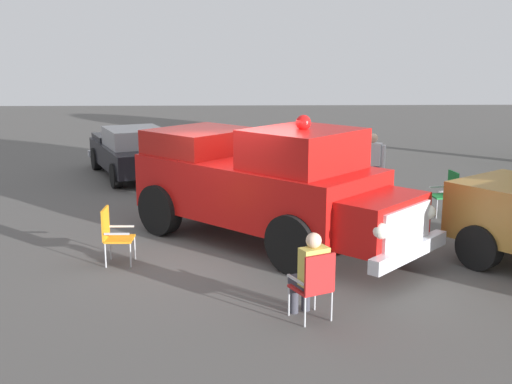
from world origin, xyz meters
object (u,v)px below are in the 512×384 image
(lawn_chair_by_car, at_px, (113,232))
(lawn_chair_near_truck, at_px, (315,282))
(lawn_chair_spare, at_px, (448,190))
(spectator_standing, at_px, (372,162))
(traffic_cone, at_px, (397,217))
(classic_hot_rod, at_px, (133,151))
(spectator_seated, at_px, (310,272))
(vintage_fire_truck, at_px, (265,183))

(lawn_chair_by_car, bearing_deg, lawn_chair_near_truck, 51.92)
(lawn_chair_spare, xyz_separation_m, spectator_standing, (-1.62, -1.41, 0.37))
(spectator_standing, height_order, traffic_cone, spectator_standing)
(classic_hot_rod, bearing_deg, spectator_seated, 21.55)
(lawn_chair_by_car, bearing_deg, traffic_cone, 108.88)
(lawn_chair_by_car, bearing_deg, lawn_chair_spare, 114.25)
(spectator_seated, bearing_deg, spectator_standing, 161.96)
(lawn_chair_spare, distance_m, traffic_cone, 1.95)
(lawn_chair_spare, relative_size, traffic_cone, 1.61)
(vintage_fire_truck, xyz_separation_m, classic_hot_rod, (-6.80, -3.64, -0.45))
(vintage_fire_truck, relative_size, traffic_cone, 9.15)
(classic_hot_rod, distance_m, spectator_seated, 11.24)
(lawn_chair_by_car, height_order, spectator_seated, spectator_seated)
(lawn_chair_near_truck, relative_size, lawn_chair_spare, 1.00)
(lawn_chair_near_truck, height_order, lawn_chair_by_car, same)
(vintage_fire_truck, relative_size, lawn_chair_by_car, 5.70)
(classic_hot_rod, xyz_separation_m, spectator_seated, (10.45, 4.13, -0.05))
(spectator_seated, height_order, traffic_cone, spectator_seated)
(lawn_chair_near_truck, bearing_deg, lawn_chair_spare, 147.16)
(spectator_standing, bearing_deg, lawn_chair_by_car, -49.55)
(lawn_chair_spare, bearing_deg, lawn_chair_by_car, -65.75)
(spectator_standing, bearing_deg, spectator_seated, -18.04)
(lawn_chair_near_truck, xyz_separation_m, traffic_cone, (-4.48, 2.24, -0.28))
(classic_hot_rod, height_order, spectator_standing, spectator_standing)
(lawn_chair_by_car, distance_m, spectator_seated, 4.07)
(lawn_chair_near_truck, bearing_deg, traffic_cone, 153.41)
(lawn_chair_near_truck, height_order, spectator_seated, spectator_seated)
(lawn_chair_spare, relative_size, spectator_seated, 0.79)
(spectator_seated, bearing_deg, traffic_cone, 152.16)
(classic_hot_rod, relative_size, lawn_chair_by_car, 4.64)
(vintage_fire_truck, height_order, spectator_seated, vintage_fire_truck)
(classic_hot_rod, height_order, lawn_chair_near_truck, classic_hot_rod)
(lawn_chair_by_car, xyz_separation_m, traffic_cone, (-1.89, 5.54, -0.28))
(lawn_chair_near_truck, distance_m, spectator_standing, 7.71)
(vintage_fire_truck, height_order, classic_hot_rod, vintage_fire_truck)
(lawn_chair_near_truck, distance_m, traffic_cone, 5.02)
(classic_hot_rod, distance_m, lawn_chair_spare, 9.25)
(lawn_chair_near_truck, xyz_separation_m, spectator_standing, (-7.35, 2.29, 0.37))
(traffic_cone, bearing_deg, lawn_chair_near_truck, -26.59)
(lawn_chair_spare, bearing_deg, traffic_cone, -49.26)
(vintage_fire_truck, xyz_separation_m, lawn_chair_spare, (-1.96, 4.25, -0.61))
(classic_hot_rod, bearing_deg, lawn_chair_near_truck, 21.62)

